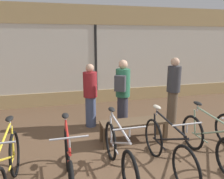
# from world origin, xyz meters

# --- Properties ---
(ground_plane) EXTENTS (24.00, 24.00, 0.00)m
(ground_plane) POSITION_xyz_m (0.00, 0.00, 0.00)
(ground_plane) COLOR brown
(shop_back_wall) EXTENTS (12.00, 0.08, 3.20)m
(shop_back_wall) POSITION_xyz_m (0.00, 4.07, 1.64)
(shop_back_wall) COLOR tan
(shop_back_wall) RESTS_ON ground_plane
(bicycle_far_left) EXTENTS (0.46, 1.79, 1.05)m
(bicycle_far_left) POSITION_xyz_m (-2.04, -0.14, 0.40)
(bicycle_far_left) COLOR black
(bicycle_far_left) RESTS_ON ground_plane
(bicycle_left) EXTENTS (0.46, 1.76, 1.04)m
(bicycle_left) POSITION_xyz_m (-1.21, -0.20, 0.39)
(bicycle_left) COLOR black
(bicycle_left) RESTS_ON ground_plane
(bicycle_center_left) EXTENTS (0.46, 1.78, 1.04)m
(bicycle_center_left) POSITION_xyz_m (-0.42, -0.08, 0.39)
(bicycle_center_left) COLOR black
(bicycle_center_left) RESTS_ON ground_plane
(bicycle_center_right) EXTENTS (0.46, 1.77, 1.04)m
(bicycle_center_right) POSITION_xyz_m (0.39, -0.16, 0.40)
(bicycle_center_right) COLOR black
(bicycle_center_right) RESTS_ON ground_plane
(bicycle_right) EXTENTS (0.46, 1.71, 1.03)m
(bicycle_right) POSITION_xyz_m (1.25, -0.10, 0.38)
(bicycle_right) COLOR black
(bicycle_right) RESTS_ON ground_plane
(display_bench) EXTENTS (1.40, 0.44, 0.46)m
(display_bench) POSITION_xyz_m (0.23, 1.00, 0.38)
(display_bench) COLOR brown
(display_bench) RESTS_ON ground_plane
(customer_near_rack) EXTENTS (0.48, 0.48, 1.71)m
(customer_near_rack) POSITION_xyz_m (1.59, 1.78, 0.90)
(customer_near_rack) COLOR brown
(customer_near_rack) RESTS_ON ground_plane
(customer_by_window) EXTENTS (0.46, 0.46, 1.58)m
(customer_by_window) POSITION_xyz_m (-0.52, 2.06, 0.83)
(customer_by_window) COLOR #424C6B
(customer_by_window) RESTS_ON ground_plane
(customer_mid_floor) EXTENTS (0.50, 0.56, 1.69)m
(customer_mid_floor) POSITION_xyz_m (0.20, 1.69, 0.91)
(customer_mid_floor) COLOR #2D2D38
(customer_mid_floor) RESTS_ON ground_plane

